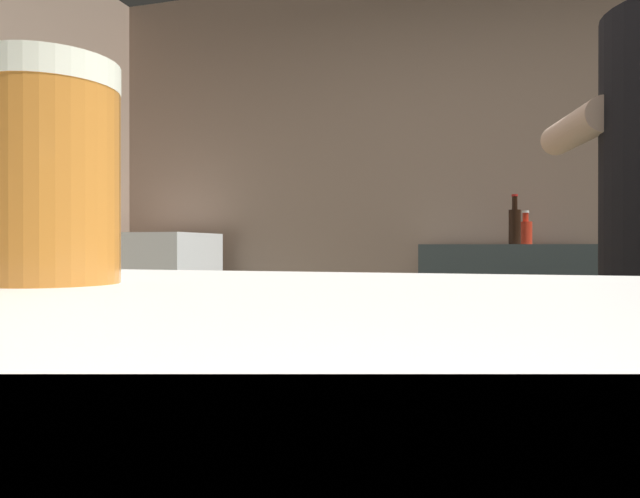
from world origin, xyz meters
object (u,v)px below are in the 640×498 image
at_px(mixing_bowl, 460,288).
at_px(pint_glass_near, 50,174).
at_px(mini_fridge, 159,328).
at_px(bottle_hot_sauce, 515,225).
at_px(bottle_vinegar, 526,231).

relative_size(mixing_bowl, pint_glass_near, 1.40).
bearing_deg(mini_fridge, bottle_hot_sauce, 2.75).
relative_size(mini_fridge, bottle_vinegar, 6.28).
xyz_separation_m(pint_glass_near, bottle_vinegar, (0.44, 2.97, 0.04)).
xyz_separation_m(mini_fridge, pint_glass_near, (1.64, -2.73, 0.53)).
bearing_deg(pint_glass_near, bottle_vinegar, 81.63).
height_order(pint_glass_near, bottle_vinegar, bottle_vinegar).
height_order(mini_fridge, pint_glass_near, pint_glass_near).
relative_size(mini_fridge, bottle_hot_sauce, 4.42).
xyz_separation_m(mini_fridge, bottle_hot_sauce, (2.02, 0.10, 0.60)).
height_order(pint_glass_near, bottle_hot_sauce, bottle_hot_sauce).
bearing_deg(pint_glass_near, mini_fridge, 121.00).
bearing_deg(bottle_hot_sauce, bottle_vinegar, 66.85).
bearing_deg(bottle_vinegar, pint_glass_near, -98.37).
distance_m(pint_glass_near, bottle_hot_sauce, 2.85).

